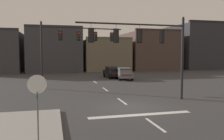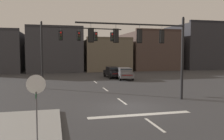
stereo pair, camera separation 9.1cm
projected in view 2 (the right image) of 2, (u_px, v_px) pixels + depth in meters
The scene contains 10 objects.
ground_plane at pixel (130, 107), 15.93m from camera, with size 400.00×400.00×0.00m, color #353538.
sidewalk_near_corner at pixel (4, 135), 10.34m from camera, with size 5.00×8.00×0.15m, color gray.
stop_bar_paint at pixel (141, 115), 13.99m from camera, with size 6.40×0.50×0.01m, color silver.
lane_centreline at pixel (122, 101), 17.86m from camera, with size 0.16×26.40×0.01m.
signal_mast_near_side at pixel (147, 42), 17.56m from camera, with size 8.49×0.53×6.49m.
signal_mast_far_side at pixel (72, 41), 24.97m from camera, with size 8.89×1.39×6.90m.
stop_sign at pixel (36, 92), 9.38m from camera, with size 0.76×0.64×2.83m.
car_lot_nearside at pixel (113, 72), 34.58m from camera, with size 2.10×4.53×1.61m.
car_lot_middle at pixel (125, 73), 32.36m from camera, with size 2.37×4.62×1.61m.
building_row at pixel (124, 50), 50.90m from camera, with size 54.92×13.02×10.42m.
Camera 2 is at (-4.94, -14.95, 3.72)m, focal length 37.57 mm.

